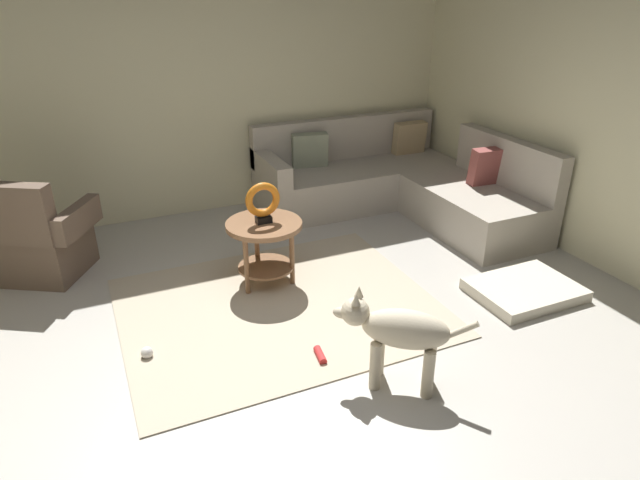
# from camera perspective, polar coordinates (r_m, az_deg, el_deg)

# --- Properties ---
(ground_plane) EXTENTS (6.00, 6.00, 0.10)m
(ground_plane) POSITION_cam_1_polar(r_m,az_deg,el_deg) (3.69, -2.64, -13.37)
(ground_plane) COLOR #B7B2A8
(wall_back) EXTENTS (6.00, 0.12, 2.70)m
(wall_back) POSITION_cam_1_polar(r_m,az_deg,el_deg) (5.80, -14.15, 15.54)
(wall_back) COLOR beige
(wall_back) RESTS_ON ground_plane
(area_rug) EXTENTS (2.30, 1.90, 0.01)m
(area_rug) POSITION_cam_1_polar(r_m,az_deg,el_deg) (4.24, -4.28, -6.86)
(area_rug) COLOR #BCAD93
(area_rug) RESTS_ON ground_plane
(sectional_couch) EXTENTS (2.20, 2.25, 0.88)m
(sectional_couch) POSITION_cam_1_polar(r_m,az_deg,el_deg) (5.93, 8.08, 5.66)
(sectional_couch) COLOR #B2A899
(sectional_couch) RESTS_ON ground_plane
(armchair) EXTENTS (0.99, 0.92, 0.88)m
(armchair) POSITION_cam_1_polar(r_m,az_deg,el_deg) (5.07, -26.99, -0.07)
(armchair) COLOR brown
(armchair) RESTS_ON ground_plane
(side_table) EXTENTS (0.60, 0.60, 0.54)m
(side_table) POSITION_cam_1_polar(r_m,az_deg,el_deg) (4.39, -5.74, 0.35)
(side_table) COLOR brown
(side_table) RESTS_ON ground_plane
(torus_sculpture) EXTENTS (0.28, 0.08, 0.33)m
(torus_sculpture) POSITION_cam_1_polar(r_m,az_deg,el_deg) (4.27, -5.90, 3.93)
(torus_sculpture) COLOR black
(torus_sculpture) RESTS_ON side_table
(dog_bed_mat) EXTENTS (0.80, 0.60, 0.09)m
(dog_bed_mat) POSITION_cam_1_polar(r_m,az_deg,el_deg) (4.65, 20.31, -4.84)
(dog_bed_mat) COLOR beige
(dog_bed_mat) RESTS_ON ground_plane
(dog) EXTENTS (0.70, 0.57, 0.63)m
(dog) POSITION_cam_1_polar(r_m,az_deg,el_deg) (3.33, 8.01, -9.33)
(dog) COLOR beige
(dog) RESTS_ON ground_plane
(dog_toy_ball) EXTENTS (0.08, 0.08, 0.08)m
(dog_toy_ball) POSITION_cam_1_polar(r_m,az_deg,el_deg) (3.87, -17.39, -11.00)
(dog_toy_ball) COLOR silver
(dog_toy_ball) RESTS_ON ground_plane
(dog_toy_rope) EXTENTS (0.07, 0.16, 0.05)m
(dog_toy_rope) POSITION_cam_1_polar(r_m,az_deg,el_deg) (3.70, 0.05, -11.80)
(dog_toy_rope) COLOR red
(dog_toy_rope) RESTS_ON ground_plane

